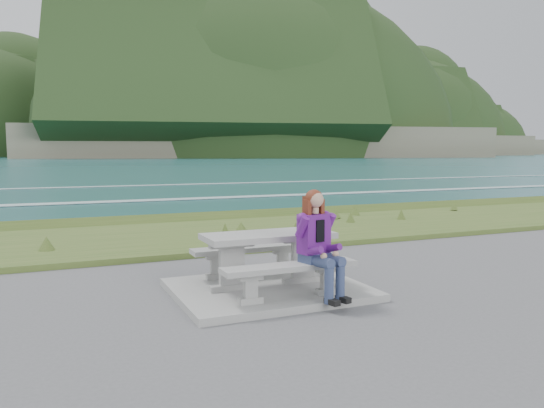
# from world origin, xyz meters

# --- Properties ---
(concrete_slab) EXTENTS (2.60, 2.10, 0.10)m
(concrete_slab) POSITION_xyz_m (0.00, 0.00, 0.05)
(concrete_slab) COLOR #999994
(concrete_slab) RESTS_ON ground
(picnic_table) EXTENTS (1.80, 0.75, 0.75)m
(picnic_table) POSITION_xyz_m (0.00, 0.00, 0.68)
(picnic_table) COLOR #999994
(picnic_table) RESTS_ON concrete_slab
(bench_landward) EXTENTS (1.80, 0.35, 0.45)m
(bench_landward) POSITION_xyz_m (0.00, -0.70, 0.45)
(bench_landward) COLOR #999994
(bench_landward) RESTS_ON concrete_slab
(bench_seaward) EXTENTS (1.80, 0.35, 0.45)m
(bench_seaward) POSITION_xyz_m (0.00, 0.70, 0.45)
(bench_seaward) COLOR #999994
(bench_seaward) RESTS_ON concrete_slab
(grass_verge) EXTENTS (160.00, 4.50, 0.22)m
(grass_verge) POSITION_xyz_m (0.00, 5.00, 0.00)
(grass_verge) COLOR #395921
(grass_verge) RESTS_ON ground
(shore_drop) EXTENTS (160.00, 0.80, 2.20)m
(shore_drop) POSITION_xyz_m (0.00, 7.90, 0.00)
(shore_drop) COLOR #69624E
(shore_drop) RESTS_ON ground
(ocean) EXTENTS (1600.00, 1600.00, 0.09)m
(ocean) POSITION_xyz_m (0.00, 25.09, -1.74)
(ocean) COLOR #225C60
(ocean) RESTS_ON ground
(headland_range) EXTENTS (729.83, 363.95, 213.78)m
(headland_range) POSITION_xyz_m (190.26, 398.23, 9.94)
(headland_range) COLOR #69624E
(headland_range) RESTS_ON ground
(seated_woman) EXTENTS (0.52, 0.75, 1.39)m
(seated_woman) POSITION_xyz_m (0.38, -0.83, 0.61)
(seated_woman) COLOR navy
(seated_woman) RESTS_ON concrete_slab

